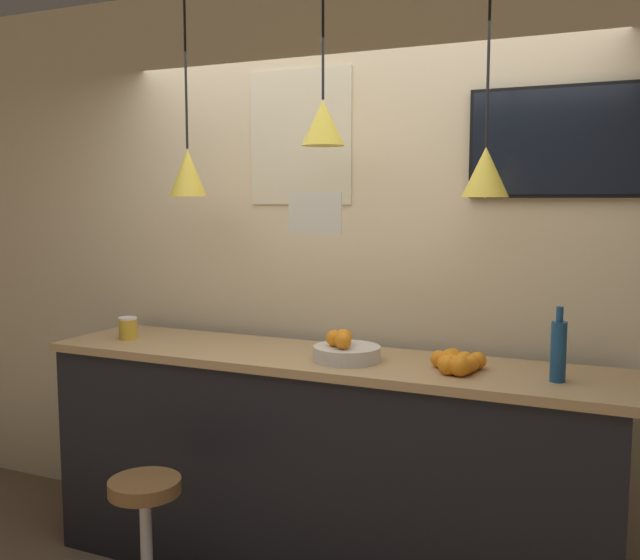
% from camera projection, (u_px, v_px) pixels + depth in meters
% --- Properties ---
extents(back_wall, '(8.00, 0.06, 2.90)m').
position_uv_depth(back_wall, '(353.00, 266.00, 3.61)').
color(back_wall, beige).
rests_on(back_wall, ground_plane).
extents(service_counter, '(2.69, 0.60, 1.07)m').
position_uv_depth(service_counter, '(320.00, 467.00, 3.34)').
color(service_counter, black).
rests_on(service_counter, ground_plane).
extents(bar_stool, '(0.41, 0.41, 0.63)m').
position_uv_depth(bar_stool, '(146.00, 537.00, 2.99)').
color(bar_stool, '#B7B7BC').
rests_on(bar_stool, ground_plane).
extents(fruit_bowl, '(0.30, 0.30, 0.14)m').
position_uv_depth(fruit_bowl, '(346.00, 350.00, 3.17)').
color(fruit_bowl, beige).
rests_on(fruit_bowl, service_counter).
extents(orange_pile, '(0.23, 0.23, 0.09)m').
position_uv_depth(orange_pile, '(457.00, 363.00, 2.96)').
color(orange_pile, orange).
rests_on(orange_pile, service_counter).
extents(juice_bottle, '(0.06, 0.06, 0.30)m').
position_uv_depth(juice_bottle, '(558.00, 350.00, 2.79)').
color(juice_bottle, navy).
rests_on(juice_bottle, service_counter).
extents(spread_jar, '(0.09, 0.09, 0.11)m').
position_uv_depth(spread_jar, '(128.00, 328.00, 3.66)').
color(spread_jar, gold).
rests_on(spread_jar, service_counter).
extents(pendant_lamp_left, '(0.18, 0.18, 1.00)m').
position_uv_depth(pendant_lamp_left, '(188.00, 171.00, 3.51)').
color(pendant_lamp_left, black).
extents(pendant_lamp_middle, '(0.19, 0.19, 0.77)m').
position_uv_depth(pendant_lamp_middle, '(323.00, 122.00, 3.19)').
color(pendant_lamp_middle, black).
extents(pendant_lamp_right, '(0.19, 0.19, 1.01)m').
position_uv_depth(pendant_lamp_right, '(486.00, 170.00, 2.92)').
color(pendant_lamp_right, black).
extents(mounted_tv, '(0.74, 0.04, 0.49)m').
position_uv_depth(mounted_tv, '(555.00, 142.00, 3.10)').
color(mounted_tv, black).
extents(hanging_menu_board, '(0.24, 0.01, 0.17)m').
position_uv_depth(hanging_menu_board, '(315.00, 213.00, 2.97)').
color(hanging_menu_board, silver).
extents(wall_poster, '(0.56, 0.01, 0.68)m').
position_uv_depth(wall_poster, '(300.00, 137.00, 3.61)').
color(wall_poster, beige).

